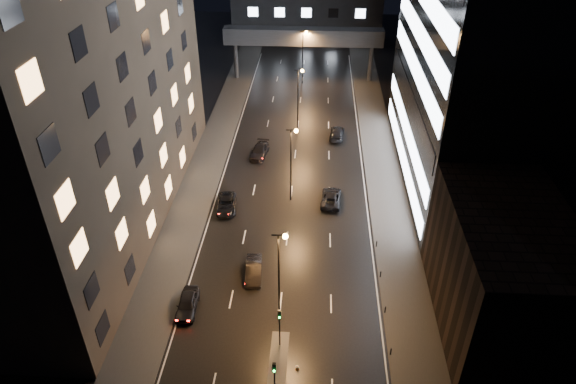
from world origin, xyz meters
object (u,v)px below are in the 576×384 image
Objects in this scene: car_away_a at (187,304)px; car_toward_b at (337,133)px; car_away_b at (254,270)px; car_away_c at (226,204)px; car_away_d at (260,151)px; car_toward_a at (331,198)px.

car_toward_b is (15.26, 37.33, -0.02)m from car_away_a.
car_away_b reaches higher than car_toward_b.
car_away_c is 14.00m from car_away_d.
car_away_a is 40.33m from car_toward_b.
car_away_b reaches higher than car_away_c.
car_away_a is 0.87× the size of car_toward_b.
car_away_a is 0.87× the size of car_away_d.
car_away_c is 0.99× the size of car_away_d.
car_away_c is at bearing 14.14° from car_toward_a.
car_toward_a is at bearing 92.05° from car_toward_b.
car_away_b is 25.70m from car_away_d.
car_away_b is 0.89× the size of car_toward_b.
car_toward_b is at bearing 48.47° from car_away_c.
car_away_a is at bearing 73.34° from car_toward_b.
car_away_d is (3.78, 30.86, -0.02)m from car_away_a.
car_away_b is 16.35m from car_toward_a.
car_away_d reaches higher than car_toward_a.
car_toward_b is at bearing 69.32° from car_away_b.
car_away_c is 13.27m from car_toward_a.
car_toward_a reaches higher than car_away_c.
car_away_a is 31.09m from car_away_d.
car_away_b is at bearing 79.30° from car_toward_b.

